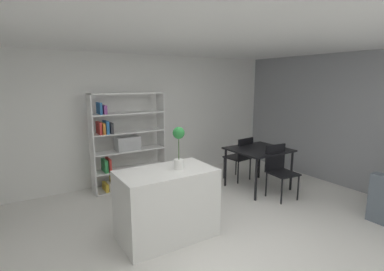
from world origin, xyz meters
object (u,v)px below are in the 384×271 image
(dining_chair_near, at_px, (279,167))
(dining_chair_far, at_px, (241,155))
(open_bookshelf, at_px, (124,144))
(kitchen_island, at_px, (167,204))
(dining_table, at_px, (259,153))
(potted_plant_on_island, at_px, (179,145))

(dining_chair_near, bearing_deg, dining_chair_far, 95.65)
(open_bookshelf, bearing_deg, kitchen_island, -93.85)
(dining_table, bearing_deg, dining_chair_near, -88.83)
(open_bookshelf, xyz_separation_m, dining_table, (2.16, -1.37, -0.17))
(kitchen_island, distance_m, potted_plant_on_island, 0.80)
(kitchen_island, bearing_deg, potted_plant_on_island, -12.70)
(potted_plant_on_island, bearing_deg, kitchen_island, 167.30)
(potted_plant_on_island, distance_m, dining_table, 2.30)
(kitchen_island, height_order, dining_table, kitchen_island)
(dining_chair_far, bearing_deg, open_bookshelf, -28.44)
(dining_chair_near, bearing_deg, kitchen_island, -170.53)
(open_bookshelf, bearing_deg, dining_chair_far, -21.82)
(potted_plant_on_island, distance_m, open_bookshelf, 2.08)
(potted_plant_on_island, bearing_deg, dining_chair_far, 28.93)
(dining_chair_far, distance_m, dining_chair_near, 0.99)
(open_bookshelf, height_order, dining_chair_near, open_bookshelf)
(dining_table, bearing_deg, kitchen_island, -164.27)
(potted_plant_on_island, xyz_separation_m, dining_chair_near, (2.14, 0.19, -0.69))
(kitchen_island, xyz_separation_m, dining_chair_near, (2.30, 0.15, 0.09))
(dining_table, xyz_separation_m, dining_chair_far, (0.01, 0.50, -0.15))
(kitchen_island, distance_m, dining_chair_far, 2.57)
(open_bookshelf, relative_size, dining_table, 1.77)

